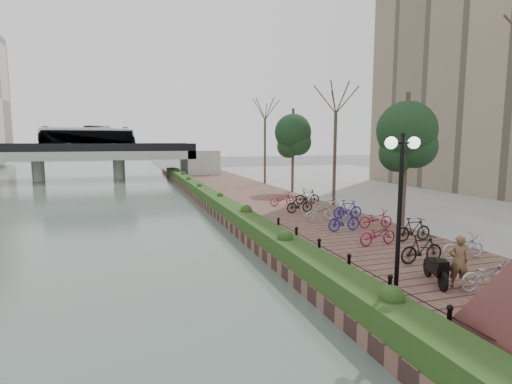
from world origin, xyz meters
name	(u,v)px	position (x,y,z in m)	size (l,w,h in m)	color
ground	(363,350)	(0.00, 0.00, 0.00)	(220.00, 220.00, 0.00)	#59595B
promenade	(269,208)	(4.00, 17.50, 0.25)	(8.00, 75.00, 0.50)	brown
inland_pavement	(460,197)	(20.00, 17.50, 0.25)	(24.00, 75.00, 0.50)	gray
hedge	(212,197)	(0.60, 20.00, 0.80)	(1.10, 56.00, 0.60)	#1B3814
chain_fence	(368,278)	(1.40, 2.00, 0.85)	(0.10, 14.10, 0.70)	black
lamppost	(401,179)	(1.90, 1.40, 3.70)	(1.02, 0.32, 4.38)	black
motorcycle	(435,268)	(3.62, 1.88, 0.97)	(0.47, 1.51, 0.95)	black
pedestrian	(458,261)	(4.00, 1.43, 1.26)	(0.56, 0.37, 1.53)	brown
bicycle_parking	(361,220)	(5.49, 8.81, 0.97)	(2.40, 17.32, 1.00)	#A1A3A6
street_trees	(363,158)	(8.00, 12.68, 3.69)	(3.20, 37.12, 6.80)	#3E2D24
bridge	(48,152)	(-13.82, 45.00, 3.37)	(36.00, 10.77, 6.50)	#ACACA7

